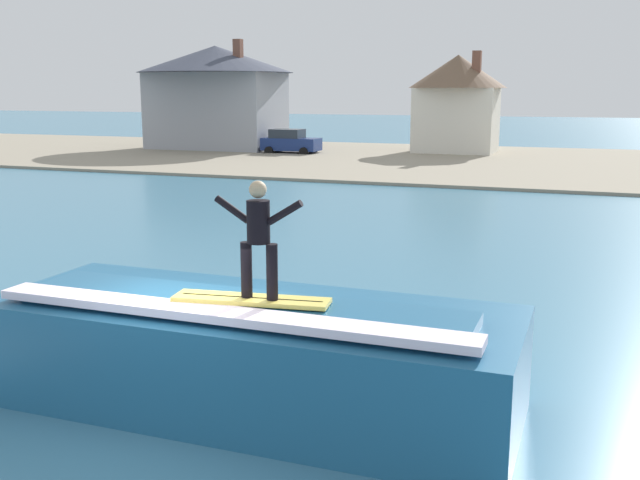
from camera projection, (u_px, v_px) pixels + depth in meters
name	position (u px, v px, depth m)	size (l,w,h in m)	color
ground_plane	(177.00, 418.00, 10.61)	(260.00, 260.00, 0.00)	teal
wave_crest	(251.00, 353.00, 10.88)	(7.79, 2.87, 1.74)	#215D85
surfboard	(251.00, 300.00, 10.26)	(2.26, 0.79, 0.06)	#EAD159
surfer	(259.00, 233.00, 10.03)	(1.31, 0.32, 1.64)	black
shoreline_bank	(506.00, 163.00, 47.22)	(120.00, 26.52, 0.16)	gray
car_near_shore	(290.00, 142.00, 53.86)	(4.19, 2.17, 1.86)	navy
house_with_chimney	(216.00, 88.00, 57.42)	(12.13, 12.13, 8.40)	#9EA3AD
house_small_cottage	(457.00, 98.00, 53.80)	(7.11, 7.11, 7.39)	silver
tree_short_bushy	(256.00, 83.00, 56.89)	(2.75, 2.75, 6.80)	brown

